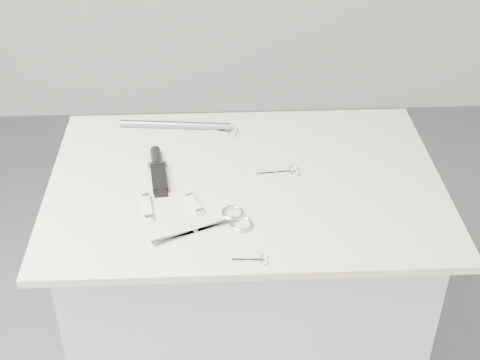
{
  "coord_description": "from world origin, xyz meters",
  "views": [
    {
      "loc": [
        -0.08,
        -1.39,
        1.9
      ],
      "look_at": [
        -0.01,
        -0.0,
        0.92
      ],
      "focal_mm": 50.0,
      "sensor_mm": 36.0,
      "label": 1
    }
  ],
  "objects_px": {
    "embroidery_scissors_b": "(225,131)",
    "tiny_scissors": "(256,260)",
    "embroidery_scissors_a": "(286,172)",
    "sheathed_knife": "(158,169)",
    "metal_rail": "(175,125)",
    "large_shears": "(222,223)",
    "pocket_knife_b": "(194,204)",
    "pocket_knife_a": "(148,207)",
    "plinth": "(245,310)"
  },
  "relations": [
    {
      "from": "embroidery_scissors_a",
      "to": "sheathed_knife",
      "type": "height_order",
      "value": "sheathed_knife"
    },
    {
      "from": "plinth",
      "to": "pocket_knife_b",
      "type": "bearing_deg",
      "value": -141.42
    },
    {
      "from": "large_shears",
      "to": "pocket_knife_b",
      "type": "xyz_separation_m",
      "value": [
        -0.07,
        0.07,
        0.0
      ]
    },
    {
      "from": "metal_rail",
      "to": "large_shears",
      "type": "bearing_deg",
      "value": -74.26
    },
    {
      "from": "embroidery_scissors_b",
      "to": "pocket_knife_b",
      "type": "xyz_separation_m",
      "value": [
        -0.08,
        -0.34,
        0.0
      ]
    },
    {
      "from": "plinth",
      "to": "embroidery_scissors_b",
      "type": "distance_m",
      "value": 0.53
    },
    {
      "from": "plinth",
      "to": "sheathed_knife",
      "type": "relative_size",
      "value": 4.63
    },
    {
      "from": "embroidery_scissors_a",
      "to": "pocket_knife_a",
      "type": "relative_size",
      "value": 1.14
    },
    {
      "from": "plinth",
      "to": "tiny_scissors",
      "type": "bearing_deg",
      "value": -88.83
    },
    {
      "from": "sheathed_knife",
      "to": "pocket_knife_a",
      "type": "xyz_separation_m",
      "value": [
        -0.02,
        -0.16,
        -0.0
      ]
    },
    {
      "from": "tiny_scissors",
      "to": "embroidery_scissors_a",
      "type": "bearing_deg",
      "value": 76.98
    },
    {
      "from": "embroidery_scissors_b",
      "to": "tiny_scissors",
      "type": "height_order",
      "value": "same"
    },
    {
      "from": "pocket_knife_a",
      "to": "pocket_knife_b",
      "type": "relative_size",
      "value": 1.28
    },
    {
      "from": "embroidery_scissors_b",
      "to": "pocket_knife_a",
      "type": "relative_size",
      "value": 1.16
    },
    {
      "from": "large_shears",
      "to": "plinth",
      "type": "bearing_deg",
      "value": 47.23
    },
    {
      "from": "plinth",
      "to": "tiny_scissors",
      "type": "height_order",
      "value": "tiny_scissors"
    },
    {
      "from": "large_shears",
      "to": "pocket_knife_a",
      "type": "distance_m",
      "value": 0.19
    },
    {
      "from": "plinth",
      "to": "embroidery_scissors_b",
      "type": "relative_size",
      "value": 7.73
    },
    {
      "from": "plinth",
      "to": "large_shears",
      "type": "distance_m",
      "value": 0.51
    },
    {
      "from": "embroidery_scissors_a",
      "to": "pocket_knife_b",
      "type": "xyz_separation_m",
      "value": [
        -0.24,
        -0.13,
        0.0
      ]
    },
    {
      "from": "metal_rail",
      "to": "pocket_knife_b",
      "type": "bearing_deg",
      "value": -81.05
    },
    {
      "from": "large_shears",
      "to": "metal_rail",
      "type": "bearing_deg",
      "value": 82.56
    },
    {
      "from": "sheathed_knife",
      "to": "plinth",
      "type": "bearing_deg",
      "value": -109.96
    },
    {
      "from": "sheathed_knife",
      "to": "metal_rail",
      "type": "height_order",
      "value": "metal_rail"
    },
    {
      "from": "embroidery_scissors_b",
      "to": "tiny_scissors",
      "type": "xyz_separation_m",
      "value": [
        0.05,
        -0.54,
        -0.0
      ]
    },
    {
      "from": "tiny_scissors",
      "to": "pocket_knife_b",
      "type": "xyz_separation_m",
      "value": [
        -0.14,
        0.2,
        0.0
      ]
    },
    {
      "from": "tiny_scissors",
      "to": "large_shears",
      "type": "bearing_deg",
      "value": 121.87
    },
    {
      "from": "embroidery_scissors_b",
      "to": "tiny_scissors",
      "type": "relative_size",
      "value": 1.45
    },
    {
      "from": "embroidery_scissors_a",
      "to": "pocket_knife_a",
      "type": "height_order",
      "value": "pocket_knife_a"
    },
    {
      "from": "plinth",
      "to": "tiny_scissors",
      "type": "relative_size",
      "value": 11.22
    },
    {
      "from": "large_shears",
      "to": "embroidery_scissors_a",
      "type": "bearing_deg",
      "value": 27.48
    },
    {
      "from": "large_shears",
      "to": "embroidery_scissors_a",
      "type": "xyz_separation_m",
      "value": [
        0.17,
        0.21,
        -0.0
      ]
    },
    {
      "from": "embroidery_scissors_a",
      "to": "embroidery_scissors_b",
      "type": "bearing_deg",
      "value": 120.9
    },
    {
      "from": "embroidery_scissors_a",
      "to": "sheathed_knife",
      "type": "relative_size",
      "value": 0.59
    },
    {
      "from": "sheathed_knife",
      "to": "pocket_knife_b",
      "type": "distance_m",
      "value": 0.18
    },
    {
      "from": "plinth",
      "to": "pocket_knife_a",
      "type": "distance_m",
      "value": 0.54
    },
    {
      "from": "large_shears",
      "to": "pocket_knife_b",
      "type": "distance_m",
      "value": 0.1
    },
    {
      "from": "large_shears",
      "to": "sheathed_knife",
      "type": "xyz_separation_m",
      "value": [
        -0.16,
        0.23,
        0.0
      ]
    },
    {
      "from": "embroidery_scissors_a",
      "to": "embroidery_scissors_b",
      "type": "relative_size",
      "value": 0.98
    },
    {
      "from": "sheathed_knife",
      "to": "metal_rail",
      "type": "bearing_deg",
      "value": -17.41
    },
    {
      "from": "tiny_scissors",
      "to": "pocket_knife_a",
      "type": "relative_size",
      "value": 0.8
    },
    {
      "from": "embroidery_scissors_b",
      "to": "metal_rail",
      "type": "relative_size",
      "value": 0.37
    },
    {
      "from": "plinth",
      "to": "metal_rail",
      "type": "height_order",
      "value": "metal_rail"
    },
    {
      "from": "pocket_knife_b",
      "to": "metal_rail",
      "type": "distance_m",
      "value": 0.37
    },
    {
      "from": "embroidery_scissors_a",
      "to": "pocket_knife_a",
      "type": "bearing_deg",
      "value": -163.11
    },
    {
      "from": "embroidery_scissors_a",
      "to": "pocket_knife_b",
      "type": "distance_m",
      "value": 0.27
    },
    {
      "from": "plinth",
      "to": "metal_rail",
      "type": "distance_m",
      "value": 0.58
    },
    {
      "from": "pocket_knife_a",
      "to": "embroidery_scissors_b",
      "type": "bearing_deg",
      "value": -38.22
    },
    {
      "from": "sheathed_knife",
      "to": "large_shears",
      "type": "bearing_deg",
      "value": -151.81
    },
    {
      "from": "metal_rail",
      "to": "embroidery_scissors_b",
      "type": "bearing_deg",
      "value": -10.76
    }
  ]
}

